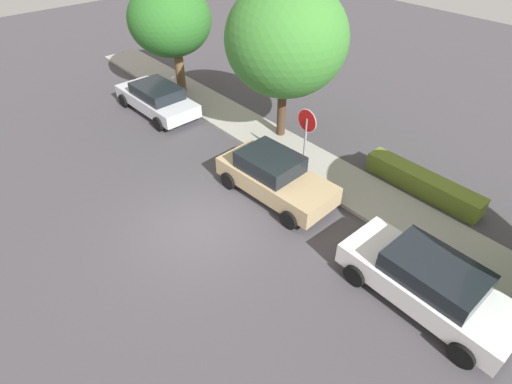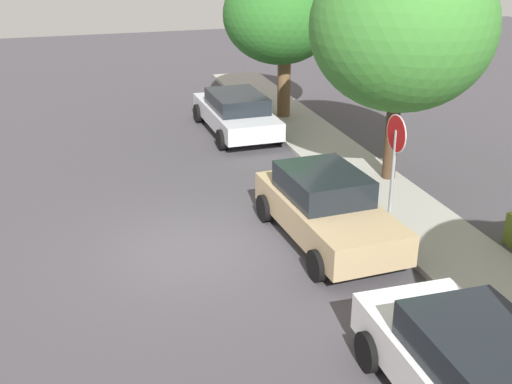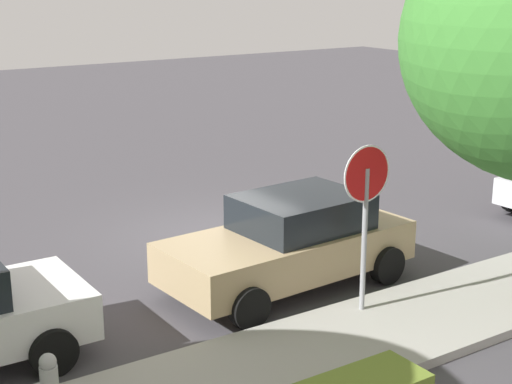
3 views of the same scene
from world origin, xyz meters
The scene contains 10 objects.
ground_plane centered at (0.00, 0.00, 0.00)m, with size 60.00×60.00×0.00m, color #423F44.
sidewalk_curb centered at (0.00, 5.17, 0.07)m, with size 32.00×2.10×0.14m, color #9E9B93.
stop_sign centered at (0.21, 4.50, 1.85)m, with size 0.85×0.08×2.66m.
parked_car_tan centered at (0.36, 2.88, 0.77)m, with size 4.31×2.20×1.53m.
parked_car_white centered at (6.19, 2.72, 0.77)m, with size 4.44×2.01×1.48m.
parked_car_silver centered at (-7.70, 3.02, 0.71)m, with size 4.60×2.12×1.36m.
street_tree_mid_block centered at (-8.87, 4.87, 3.57)m, with size 3.82×3.82×5.23m.
street_tree_far centered at (-2.20, 5.76, 4.10)m, with size 4.53×4.53×6.18m.
fire_hydrant centered at (5.00, 4.39, 0.36)m, with size 0.30×0.22×0.72m.
front_yard_hedge centered at (3.67, 6.90, 0.36)m, with size 4.20×0.73×0.71m.
Camera 1 is at (8.19, -4.79, 8.80)m, focal length 28.00 mm.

